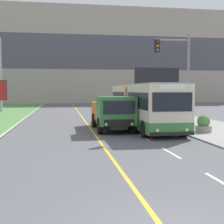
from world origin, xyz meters
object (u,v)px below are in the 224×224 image
city_bus (143,105)px  utility_pole_far (1,75)px  dump_truck (114,113)px  planter_round_second (203,125)px  traffic_light_mast (179,71)px  billboard_large (157,78)px

city_bus → utility_pole_far: size_ratio=1.36×
dump_truck → planter_round_second: 5.89m
utility_pole_far → planter_round_second: bearing=-53.8°
traffic_light_mast → billboard_large: bearing=76.5°
city_bus → dump_truck: 3.18m
city_bus → planter_round_second: (2.99, -3.86, -1.06)m
utility_pole_far → traffic_light_mast: bearing=-56.7°
city_bus → dump_truck: size_ratio=1.97×
dump_truck → utility_pole_far: bearing=118.2°
dump_truck → city_bus: bearing=36.7°
utility_pole_far → billboard_large: utility_pole_far is taller
city_bus → traffic_light_mast: (1.28, -3.86, 2.35)m
city_bus → planter_round_second: size_ratio=11.44×
city_bus → billboard_large: bearing=69.6°
dump_truck → planter_round_second: dump_truck is taller
billboard_large → traffic_light_mast: bearing=-103.5°
traffic_light_mast → utility_pole_far: bearing=123.3°
dump_truck → billboard_large: billboard_large is taller
traffic_light_mast → billboard_large: 21.23m
dump_truck → utility_pole_far: 23.76m
billboard_large → dump_truck: bearing=-115.2°
planter_round_second → dump_truck: bearing=160.3°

